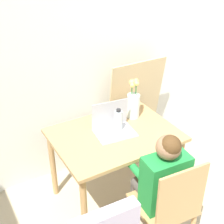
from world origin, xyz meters
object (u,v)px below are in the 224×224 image
Objects in this scene: chair_occupied at (168,207)px; water_bottle at (118,121)px; person_seated at (161,177)px; laptop at (113,125)px; flower_vase at (133,103)px.

water_bottle is at bearing -84.70° from chair_occupied.
water_bottle is at bearing -83.58° from person_seated.
water_bottle is (-0.02, 0.56, 0.18)m from person_seated.
laptop is 0.06m from water_bottle.
flower_vase is (0.23, 0.82, 0.40)m from chair_occupied.
person_seated is at bearing -78.33° from laptop.
flower_vase is at bearing -103.10° from person_seated.
water_bottle is at bearing -41.20° from laptop.
person_seated is 2.82× the size of flower_vase.
flower_vase is at bearing 30.87° from water_bottle.
person_seated is 0.61m from laptop.
person_seated is at bearing -88.16° from water_bottle.
person_seated is 0.77m from flower_vase.
person_seated is 2.96× the size of laptop.
flower_vase reaches higher than chair_occupied.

